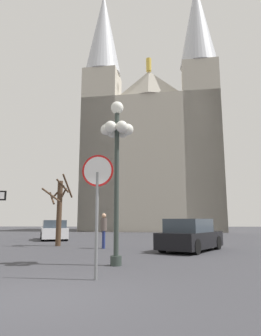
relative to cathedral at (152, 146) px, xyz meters
name	(u,v)px	position (x,y,z in m)	size (l,w,h in m)	color
ground_plane	(37,298)	(-3.46, -34.48, -11.59)	(120.00, 120.00, 0.00)	#38383D
cathedral	(152,146)	(0.00, 0.00, 0.00)	(19.03, 13.40, 35.24)	#BCB5A5
stop_sign	(97,190)	(-2.64, -32.76, -9.43)	(0.81, 0.14, 3.07)	slate
street_lamp	(117,146)	(-2.35, -30.47, -7.71)	(1.12, 1.02, 5.46)	#2D3833
bare_tree	(59,209)	(-6.17, -23.43, -9.55)	(1.67, 1.44, 3.96)	#473323
parked_car_near_white	(54,230)	(-7.94, -18.24, -10.93)	(3.03, 4.46, 1.41)	silver
parked_car_far_black	(190,236)	(0.76, -25.85, -10.91)	(3.63, 4.34, 1.47)	black
pedestrian_walking	(104,227)	(-3.46, -24.79, -10.53)	(0.32, 0.32, 1.76)	navy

